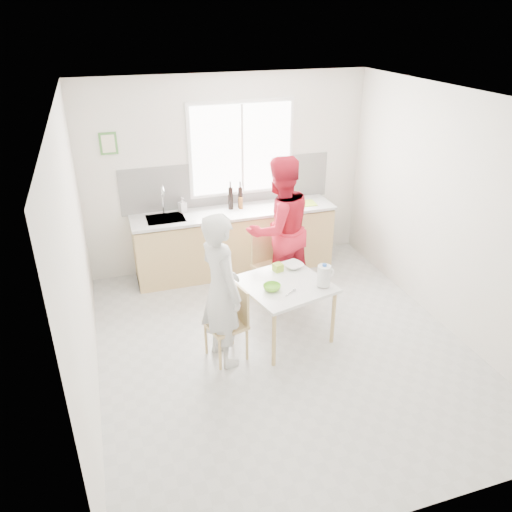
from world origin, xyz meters
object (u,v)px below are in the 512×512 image
(dining_table, at_px, (284,289))
(bowl_green, at_px, (272,287))
(chair_left, at_px, (231,319))
(wine_bottle_a, at_px, (231,198))
(bowl_white, at_px, (293,266))
(milk_jug, at_px, (324,275))
(wine_bottle_b, at_px, (240,197))
(chair_far, at_px, (270,262))
(person_red, at_px, (279,229))
(person_white, at_px, (221,290))

(dining_table, xyz_separation_m, bowl_green, (-0.18, -0.10, 0.10))
(dining_table, height_order, chair_left, chair_left)
(bowl_green, bearing_deg, wine_bottle_a, 87.95)
(bowl_white, relative_size, milk_jug, 0.87)
(dining_table, distance_m, wine_bottle_b, 1.91)
(dining_table, relative_size, bowl_green, 5.69)
(chair_far, height_order, person_red, person_red)
(chair_far, height_order, bowl_green, chair_far)
(chair_far, bearing_deg, milk_jug, -91.36)
(dining_table, bearing_deg, milk_jug, -27.06)
(person_red, bearing_deg, milk_jug, 82.23)
(milk_jug, distance_m, wine_bottle_b, 2.09)
(chair_far, relative_size, wine_bottle_a, 2.90)
(chair_left, relative_size, chair_far, 0.89)
(chair_left, relative_size, milk_jug, 3.25)
(person_white, distance_m, milk_jug, 1.15)
(chair_far, height_order, bowl_white, chair_far)
(bowl_green, relative_size, bowl_white, 0.87)
(person_red, bearing_deg, person_white, 32.69)
(bowl_white, distance_m, wine_bottle_b, 1.59)
(wine_bottle_a, bearing_deg, person_red, -67.96)
(person_red, height_order, bowl_white, person_red)
(person_white, xyz_separation_m, person_red, (1.03, 1.09, 0.09))
(wine_bottle_a, bearing_deg, wine_bottle_b, 8.64)
(chair_left, distance_m, chair_far, 1.32)
(person_white, bearing_deg, bowl_green, -94.85)
(chair_far, relative_size, person_red, 0.49)
(bowl_green, height_order, wine_bottle_b, wine_bottle_b)
(person_red, bearing_deg, wine_bottle_b, -90.29)
(dining_table, height_order, chair_far, chair_far)
(wine_bottle_b, bearing_deg, bowl_green, -96.30)
(dining_table, bearing_deg, wine_bottle_a, 93.53)
(milk_jug, relative_size, wine_bottle_b, 0.85)
(wine_bottle_a, bearing_deg, chair_far, -74.95)
(person_white, bearing_deg, person_red, -57.31)
(chair_left, distance_m, wine_bottle_a, 2.16)
(chair_far, distance_m, milk_jug, 1.15)
(wine_bottle_b, bearing_deg, milk_jug, -80.35)
(milk_jug, bearing_deg, bowl_white, 92.56)
(dining_table, xyz_separation_m, wine_bottle_b, (0.03, 1.85, 0.45))
(dining_table, height_order, bowl_white, bowl_white)
(dining_table, height_order, wine_bottle_a, wine_bottle_a)
(dining_table, height_order, wine_bottle_b, wine_bottle_b)
(bowl_white, height_order, wine_bottle_b, wine_bottle_b)
(bowl_green, height_order, wine_bottle_a, wine_bottle_a)
(dining_table, height_order, person_white, person_white)
(wine_bottle_b, bearing_deg, chair_left, -109.13)
(dining_table, distance_m, chair_far, 0.90)
(person_white, height_order, bowl_green, person_white)
(chair_left, bearing_deg, dining_table, 90.00)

